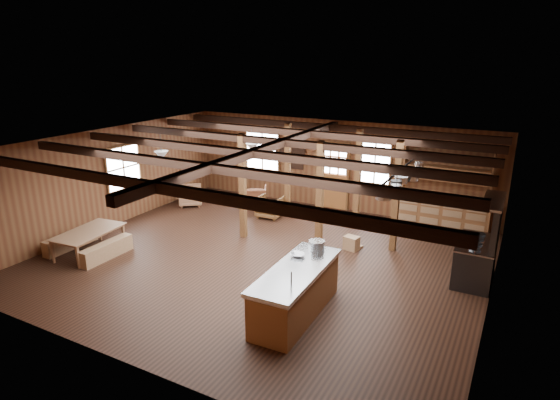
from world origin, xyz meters
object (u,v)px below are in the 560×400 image
(armchair_a, at_px, (255,196))
(armchair_b, at_px, (270,207))
(kitchen_island, at_px, (296,292))
(armchair_c, at_px, (191,195))
(dining_table, at_px, (91,243))
(commercial_range, at_px, (478,255))

(armchair_a, bearing_deg, armchair_b, 114.69)
(kitchen_island, xyz_separation_m, armchair_c, (-6.00, 4.41, -0.15))
(dining_table, relative_size, armchair_a, 2.31)
(armchair_a, bearing_deg, armchair_c, -4.16)
(kitchen_island, xyz_separation_m, dining_table, (-5.70, 0.14, -0.18))
(commercial_range, xyz_separation_m, armchair_c, (-8.85, 1.32, -0.28))
(commercial_range, relative_size, armchair_b, 2.60)
(commercial_range, bearing_deg, armchair_a, 162.33)
(kitchen_island, xyz_separation_m, armchair_b, (-3.14, 4.61, -0.15))
(armchair_b, distance_m, armchair_c, 2.87)
(commercial_range, distance_m, armchair_c, 8.95)
(kitchen_island, xyz_separation_m, armchair_a, (-4.09, 5.30, -0.14))
(dining_table, height_order, armchair_a, armchair_a)
(commercial_range, relative_size, armchair_c, 2.59)
(kitchen_island, distance_m, armchair_a, 6.70)
(armchair_c, bearing_deg, armchair_b, -122.73)
(armchair_a, relative_size, armchair_c, 1.01)
(dining_table, bearing_deg, kitchen_island, -96.72)
(commercial_range, bearing_deg, armchair_b, 165.81)
(kitchen_island, relative_size, dining_table, 1.49)
(dining_table, bearing_deg, armchair_a, -22.66)
(armchair_c, bearing_deg, kitchen_island, -162.94)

